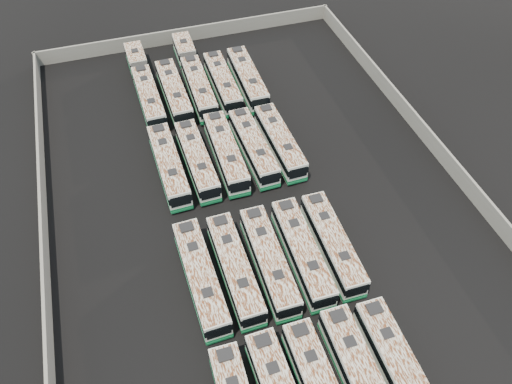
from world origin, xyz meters
name	(u,v)px	position (x,y,z in m)	size (l,w,h in m)	color
ground	(264,213)	(0.00, 0.00, 0.00)	(140.00, 140.00, 0.00)	black
perimeter_wall	(264,207)	(0.00, 0.00, 1.10)	(45.20, 73.20, 2.20)	slate
bus_front_right	(361,379)	(1.48, -20.01, 1.71)	(2.61, 11.92, 3.35)	white
bus_front_far_right	(399,370)	(4.71, -20.24, 1.70)	(2.58, 11.81, 3.32)	white
bus_midfront_far_left	(201,277)	(-8.44, -6.89, 1.72)	(2.82, 11.98, 3.36)	white
bus_midfront_left	(235,269)	(-5.18, -6.93, 1.68)	(2.60, 11.67, 3.28)	white
bus_midfront_center	(269,261)	(-1.85, -7.08, 1.69)	(2.61, 11.74, 3.30)	white
bus_midfront_right	(302,252)	(1.50, -7.10, 1.70)	(2.70, 11.82, 3.32)	white
bus_midfront_far_right	(332,244)	(4.70, -7.02, 1.65)	(2.67, 11.53, 3.24)	white
bus_midback_far_left	(169,166)	(-8.44, 8.50, 1.70)	(2.76, 11.84, 3.32)	white
bus_midback_left	(197,160)	(-5.23, 8.43, 1.66)	(2.73, 11.56, 3.24)	white
bus_midback_center	(226,153)	(-1.78, 8.60, 1.71)	(2.66, 11.92, 3.35)	white
bus_midback_right	(253,147)	(1.53, 8.58, 1.67)	(2.75, 11.63, 3.26)	white
bus_midback_far_right	(280,142)	(4.75, 8.49, 1.65)	(2.69, 11.53, 3.23)	white
bus_back_far_left	(145,85)	(-8.56, 24.62, 1.65)	(2.81, 17.86, 3.23)	white
bus_back_left	(174,93)	(-5.20, 21.66, 1.70)	(2.72, 11.88, 3.33)	white
bus_back_center	(194,75)	(-1.83, 24.73, 1.68)	(2.71, 18.22, 3.30)	white
bus_back_right	(223,83)	(1.41, 21.82, 1.67)	(2.51, 11.59, 3.26)	white
bus_back_far_right	(247,79)	(4.80, 21.58, 1.73)	(2.75, 12.04, 3.38)	white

